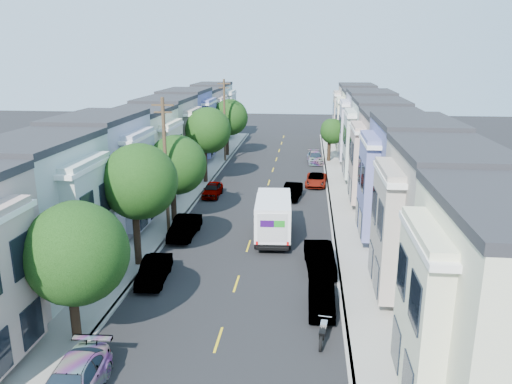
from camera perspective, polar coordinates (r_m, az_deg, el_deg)
The scene contains 27 objects.
ground at distance 35.35m, azimuth -0.86°, elevation -6.21°, with size 160.00×160.00×0.00m, color black.
road_slab at distance 49.51m, azimuth 1.20°, elevation 0.22°, with size 12.00×70.00×0.02m, color black.
curb_left at distance 50.34m, azimuth -5.67°, elevation 0.48°, with size 0.30×70.00×0.15m, color gray.
curb_right at distance 49.38m, azimuth 8.22°, elevation 0.09°, with size 0.30×70.00×0.15m, color gray.
sidewalk_left at distance 50.62m, azimuth -7.11°, elevation 0.52°, with size 2.60×70.00×0.15m, color gray.
sidewalk_right at distance 49.45m, azimuth 9.72°, elevation 0.05°, with size 2.60×70.00×0.15m, color gray.
centerline at distance 49.52m, azimuth 1.20°, elevation 0.21°, with size 0.12×70.00×0.01m, color gold.
townhouse_row_left at distance 51.62m, azimuth -11.23°, elevation 0.54°, with size 5.00×70.00×8.50m, color #B3998E.
townhouse_row_right at distance 49.88m, azimuth 14.07°, elevation -0.16°, with size 5.00×70.00×8.50m, color #B3998E.
tree_a at distance 23.92m, azimuth -20.02°, elevation -6.62°, with size 4.70×4.70×6.83m.
tree_b at distance 31.29m, azimuth -13.34°, elevation 1.13°, with size 4.70×4.70×7.91m.
tree_c at distance 39.57m, azimuth -9.18°, elevation 3.07°, with size 4.70×4.70×7.06m.
tree_d at distance 51.46m, azimuth -5.61°, elevation 7.01°, with size 4.70×4.70×7.89m.
tree_e at distance 65.50m, azimuth -3.09°, elevation 8.51°, with size 4.70×4.70×7.47m.
tree_far_r at distance 62.64m, azimuth 8.69°, elevation 6.82°, with size 3.10×3.10×5.38m.
utility_pole_near at distance 36.94m, azimuth -10.28°, elevation 2.87°, with size 1.60×0.26×10.00m.
utility_pole_far at distance 61.96m, azimuth -3.61°, elevation 8.15°, with size 1.60×0.26×10.00m.
fedex_truck at distance 36.32m, azimuth 1.99°, elevation -2.69°, with size 2.51×6.51×3.12m.
lead_sedan at distance 46.61m, azimuth 4.14°, elevation 0.07°, with size 1.46×4.14×1.38m, color black.
parked_left_b at distance 30.54m, azimuth -11.55°, elevation -8.80°, with size 1.44×4.07×1.36m, color black.
parked_left_c at distance 37.23m, azimuth -8.14°, elevation -4.00°, with size 1.58×4.47×1.49m, color gray.
parked_left_d at distance 47.39m, azimuth -4.99°, elevation 0.26°, with size 1.54×4.03×1.31m, color #321206.
parked_right_a at distance 27.05m, azimuth 7.48°, elevation -12.05°, with size 1.35×3.82×1.27m, color #464B51.
parked_right_b at distance 31.68m, azimuth 7.29°, elevation -7.49°, with size 1.64×4.64×1.55m, color silver.
parked_right_c at distance 51.43m, azimuth 6.87°, elevation 1.39°, with size 2.04×4.42×1.23m, color black.
parked_right_d at distance 62.26m, azimuth 6.77°, elevation 3.93°, with size 1.88×4.47×1.34m, color black.
motorcycle at distance 24.53m, azimuth 7.66°, elevation -15.63°, with size 0.30×2.22×0.88m.
Camera 1 is at (3.96, -32.58, 13.11)m, focal length 35.00 mm.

